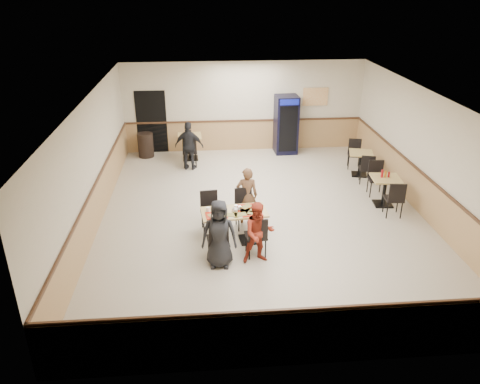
{
  "coord_description": "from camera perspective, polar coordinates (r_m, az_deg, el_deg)",
  "views": [
    {
      "loc": [
        -1.43,
        -10.34,
        5.43
      ],
      "look_at": [
        -0.6,
        -0.5,
        0.89
      ],
      "focal_mm": 35.0,
      "sensor_mm": 36.0,
      "label": 1
    }
  ],
  "objects": [
    {
      "name": "side_table_near_chair_south",
      "position": [
        12.15,
        18.24,
        -0.68
      ],
      "size": [
        0.49,
        0.49,
        0.97
      ],
      "primitive_type": null,
      "rotation": [
        0.0,
        0.0,
        3.04
      ],
      "color": "black",
      "rests_on": "ground"
    },
    {
      "name": "side_table_near_chair_north",
      "position": [
        13.18,
        16.31,
        1.58
      ],
      "size": [
        0.49,
        0.49,
        0.97
      ],
      "primitive_type": null,
      "rotation": [
        0.0,
        0.0,
        -0.1
      ],
      "color": "black",
      "rests_on": "ground"
    },
    {
      "name": "condiment_caddy",
      "position": [
        12.55,
        17.23,
        2.12
      ],
      "size": [
        0.23,
        0.06,
        0.2
      ],
      "color": "#9F0B13",
      "rests_on": "side_table_near"
    },
    {
      "name": "lone_diner",
      "position": [
        14.41,
        -6.21,
        5.59
      ],
      "size": [
        0.94,
        0.54,
        1.51
      ],
      "primitive_type": "imported",
      "rotation": [
        0.0,
        0.0,
        2.94
      ],
      "color": "black",
      "rests_on": "ground"
    },
    {
      "name": "tabletop_clutter",
      "position": [
        10.19,
        -0.3,
        -2.42
      ],
      "size": [
        1.26,
        0.7,
        0.12
      ],
      "rotation": [
        0.0,
        0.0,
        0.1
      ],
      "color": "red",
      "rests_on": "main_table"
    },
    {
      "name": "diner_woman_left",
      "position": [
        9.45,
        -2.56,
        -5.14
      ],
      "size": [
        0.75,
        0.52,
        1.47
      ],
      "primitive_type": "imported",
      "rotation": [
        0.0,
        0.0,
        -0.08
      ],
      "color": "black",
      "rests_on": "ground"
    },
    {
      "name": "side_table_far_chair_north",
      "position": [
        14.94,
        13.77,
        4.51
      ],
      "size": [
        0.52,
        0.52,
        0.92
      ],
      "primitive_type": null,
      "rotation": [
        0.0,
        0.0,
        -0.25
      ],
      "color": "black",
      "rests_on": "ground"
    },
    {
      "name": "diner_man_opposite",
      "position": [
        11.12,
        0.85,
        -0.44
      ],
      "size": [
        0.54,
        0.37,
        1.42
      ],
      "primitive_type": "imported",
      "rotation": [
        0.0,
        0.0,
        3.08
      ],
      "color": "brown",
      "rests_on": "ground"
    },
    {
      "name": "back_table_chair_lone",
      "position": [
        14.75,
        -6.15,
        5.03
      ],
      "size": [
        0.49,
        0.49,
        1.02
      ],
      "primitive_type": null,
      "rotation": [
        0.0,
        0.0,
        3.18
      ],
      "color": "black",
      "rests_on": "ground"
    },
    {
      "name": "room_shell",
      "position": [
        14.14,
        8.62,
        4.31
      ],
      "size": [
        10.0,
        10.0,
        10.0
      ],
      "color": "silver",
      "rests_on": "ground"
    },
    {
      "name": "diner_woman_right",
      "position": [
        9.61,
        2.29,
        -5.0
      ],
      "size": [
        0.71,
        0.58,
        1.35
      ],
      "primitive_type": "imported",
      "rotation": [
        0.0,
        0.0,
        0.12
      ],
      "color": "maroon",
      "rests_on": "ground"
    },
    {
      "name": "trash_bin",
      "position": [
        15.83,
        -11.43,
        5.64
      ],
      "size": [
        0.51,
        0.51,
        0.8
      ],
      "primitive_type": "cylinder",
      "color": "black",
      "rests_on": "ground"
    },
    {
      "name": "ground",
      "position": [
        11.76,
        2.72,
        -2.85
      ],
      "size": [
        10.0,
        10.0,
        0.0
      ],
      "primitive_type": "plane",
      "color": "beige",
      "rests_on": "ground"
    },
    {
      "name": "pepsi_cooler",
      "position": [
        15.83,
        5.63,
        8.18
      ],
      "size": [
        0.76,
        0.77,
        1.93
      ],
      "rotation": [
        0.0,
        0.0,
        0.04
      ],
      "color": "black",
      "rests_on": "ground"
    },
    {
      "name": "main_table",
      "position": [
        10.37,
        -0.71,
        -3.64
      ],
      "size": [
        1.49,
        0.85,
        0.77
      ],
      "rotation": [
        0.0,
        0.0,
        0.1
      ],
      "color": "black",
      "rests_on": "ground"
    },
    {
      "name": "side_table_far",
      "position": [
        14.42,
        14.47,
        3.8
      ],
      "size": [
        0.83,
        0.83,
        0.73
      ],
      "rotation": [
        0.0,
        0.0,
        -0.25
      ],
      "color": "black",
      "rests_on": "ground"
    },
    {
      "name": "side_table_near",
      "position": [
        12.65,
        17.25,
        0.6
      ],
      "size": [
        0.78,
        0.78,
        0.76
      ],
      "rotation": [
        0.0,
        0.0,
        -0.1
      ],
      "color": "black",
      "rests_on": "ground"
    },
    {
      "name": "side_table_far_chair_south",
      "position": [
        13.92,
        15.2,
        2.85
      ],
      "size": [
        0.52,
        0.52,
        0.92
      ],
      "primitive_type": null,
      "rotation": [
        0.0,
        0.0,
        2.89
      ],
      "color": "black",
      "rests_on": "ground"
    },
    {
      "name": "back_table",
      "position": [
        15.35,
        -6.12,
        5.92
      ],
      "size": [
        0.78,
        0.78,
        0.8
      ],
      "rotation": [
        0.0,
        0.0,
        0.04
      ],
      "color": "black",
      "rests_on": "ground"
    },
    {
      "name": "main_chairs",
      "position": [
        10.38,
        -0.98,
        -3.78
      ],
      "size": [
        1.43,
        1.79,
        0.97
      ],
      "rotation": [
        0.0,
        0.0,
        0.1
      ],
      "color": "black",
      "rests_on": "ground"
    }
  ]
}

